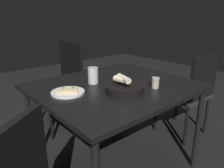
{
  "coord_description": "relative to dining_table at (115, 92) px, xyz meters",
  "views": [
    {
      "loc": [
        1.16,
        -1.03,
        1.25
      ],
      "look_at": [
        0.06,
        -0.08,
        0.78
      ],
      "focal_mm": 34.47,
      "sensor_mm": 36.0,
      "label": 1
    }
  ],
  "objects": [
    {
      "name": "chair_far",
      "position": [
        0.12,
        0.94,
        -0.17
      ],
      "size": [
        0.46,
        0.46,
        0.89
      ],
      "color": "#272727",
      "rests_on": "ground"
    },
    {
      "name": "ground",
      "position": [
        0.0,
        0.0,
        -0.69
      ],
      "size": [
        8.0,
        8.0,
        0.0
      ],
      "primitive_type": "plane",
      "color": "black"
    },
    {
      "name": "pepper_shaker",
      "position": [
        0.25,
        0.17,
        0.09
      ],
      "size": [
        0.06,
        0.06,
        0.08
      ],
      "color": "#BFB299",
      "rests_on": "dining_table"
    },
    {
      "name": "dining_table",
      "position": [
        0.0,
        0.0,
        0.0
      ],
      "size": [
        1.01,
        1.15,
        0.74
      ],
      "color": "black",
      "rests_on": "ground"
    },
    {
      "name": "beer_glass",
      "position": [
        -0.13,
        -0.1,
        0.11
      ],
      "size": [
        0.08,
        0.08,
        0.12
      ],
      "color": "silver",
      "rests_on": "dining_table"
    },
    {
      "name": "pizza_plate",
      "position": [
        -0.06,
        -0.37,
        0.07
      ],
      "size": [
        0.22,
        0.22,
        0.04
      ],
      "color": "white",
      "rests_on": "dining_table"
    },
    {
      "name": "bread_basket",
      "position": [
        0.18,
        -0.07,
        0.09
      ],
      "size": [
        0.26,
        0.26,
        0.12
      ],
      "color": "black",
      "rests_on": "dining_table"
    },
    {
      "name": "chair_spare",
      "position": [
        -0.94,
        0.07,
        -0.14
      ],
      "size": [
        0.45,
        0.45,
        0.96
      ],
      "color": "black",
      "rests_on": "ground"
    }
  ]
}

